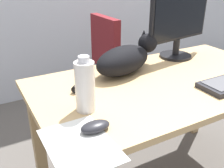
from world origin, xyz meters
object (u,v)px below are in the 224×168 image
monitor (179,21)px  water_bottle (85,86)px  cat (126,58)px  office_chair (119,77)px  computer_mouse (95,127)px

monitor → water_bottle: (-0.77, -0.34, -0.12)m
monitor → cat: 0.45m
cat → water_bottle: (-0.35, -0.27, 0.03)m
office_chair → water_bottle: water_bottle is taller
office_chair → monitor: monitor is taller
computer_mouse → water_bottle: bearing=78.5°
cat → monitor: bearing=9.2°
office_chair → monitor: 0.78m
office_chair → water_bottle: 1.19m
office_chair → water_bottle: (-0.68, -0.88, 0.43)m
monitor → cat: bearing=-170.8°
cat → computer_mouse: cat is taller
monitor → computer_mouse: 0.96m
office_chair → monitor: bearing=-80.4°
office_chair → computer_mouse: (-0.71, -1.03, 0.34)m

